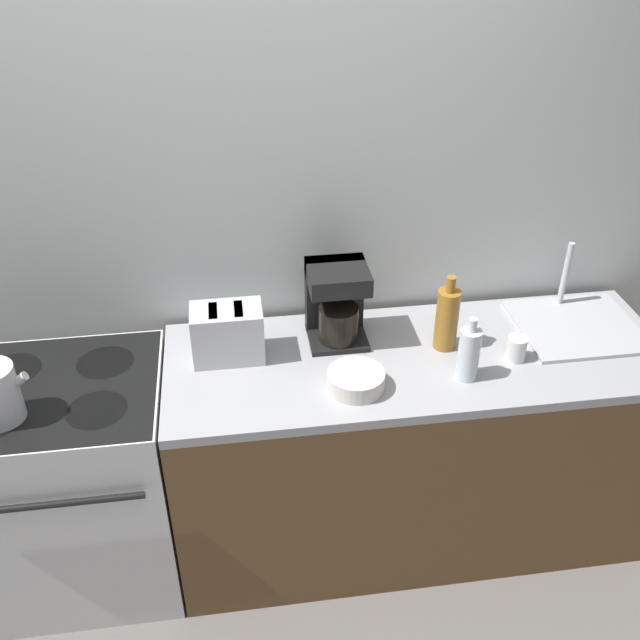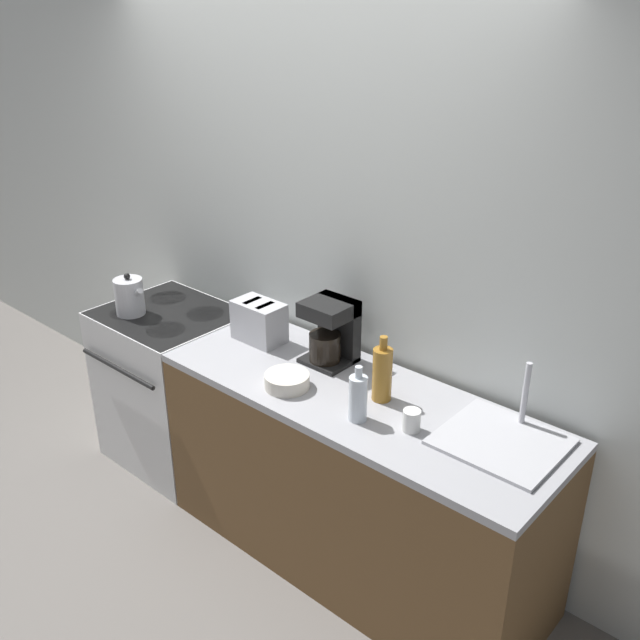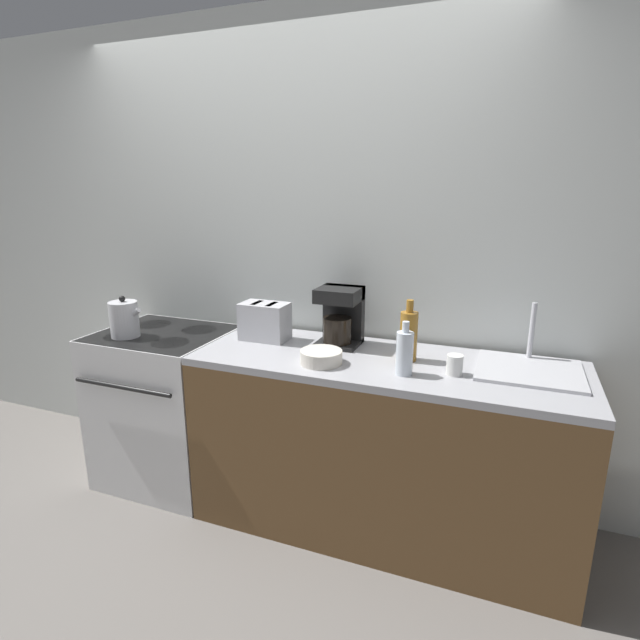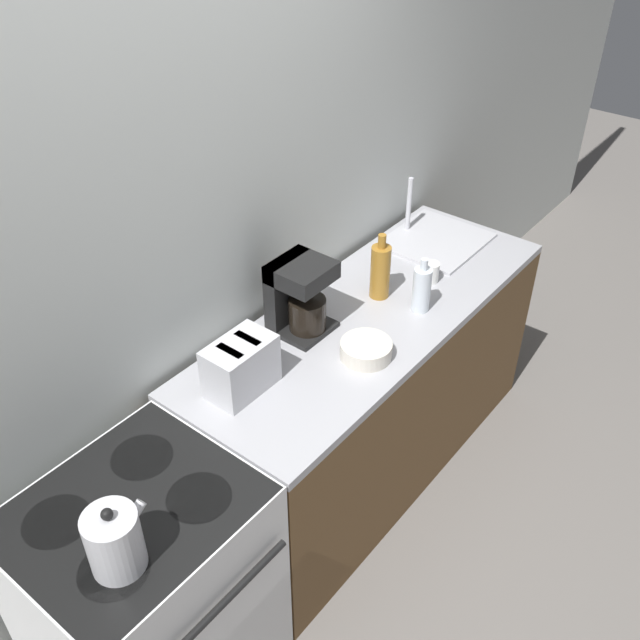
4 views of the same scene
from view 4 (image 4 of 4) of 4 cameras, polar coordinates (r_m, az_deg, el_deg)
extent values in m
plane|color=slate|center=(3.09, 1.36, -20.93)|extent=(12.00, 12.00, 0.00)
cube|color=silver|center=(2.52, -11.16, 4.60)|extent=(8.00, 0.05, 2.60)
cube|color=silver|center=(2.61, -13.41, -20.66)|extent=(0.71, 0.62, 0.90)
cube|color=black|center=(2.26, -14.99, -14.56)|extent=(0.70, 0.61, 0.02)
cylinder|color=black|center=(2.14, -16.13, -18.76)|extent=(0.20, 0.20, 0.01)
cylinder|color=black|center=(2.25, -9.64, -13.91)|extent=(0.20, 0.20, 0.01)
cylinder|color=black|center=(2.30, -20.29, -14.95)|extent=(0.20, 0.20, 0.01)
cylinder|color=black|center=(2.39, -14.04, -10.68)|extent=(0.20, 0.20, 0.01)
cylinder|color=black|center=(2.25, -8.37, -22.08)|extent=(0.60, 0.02, 0.02)
cube|color=brown|center=(3.23, 3.89, -5.92)|extent=(1.83, 0.65, 0.86)
cube|color=#A3A3A8|center=(2.94, 4.24, 0.54)|extent=(1.83, 0.65, 0.04)
cylinder|color=silver|center=(2.07, -16.12, -16.67)|extent=(0.15, 0.15, 0.20)
sphere|color=black|center=(1.98, -16.69, -14.67)|extent=(0.03, 0.03, 0.03)
cylinder|color=silver|center=(2.06, -14.71, -14.87)|extent=(0.09, 0.03, 0.07)
cube|color=#BCBCC1|center=(2.50, -6.36, -3.72)|extent=(0.25, 0.16, 0.20)
cube|color=black|center=(2.42, -7.23, -2.51)|extent=(0.03, 0.11, 0.01)
cube|color=black|center=(2.47, -5.81, -1.51)|extent=(0.03, 0.11, 0.01)
cube|color=black|center=(2.82, -1.40, -0.56)|extent=(0.21, 0.21, 0.02)
cube|color=black|center=(2.77, -2.63, 2.34)|extent=(0.21, 0.06, 0.30)
cube|color=black|center=(2.67, -1.48, 3.85)|extent=(0.21, 0.21, 0.07)
cylinder|color=black|center=(2.76, -1.01, 0.51)|extent=(0.15, 0.15, 0.13)
cube|color=#B7B7BC|center=(3.43, 9.27, 6.30)|extent=(0.45, 0.41, 0.01)
cylinder|color=silver|center=(3.44, 7.12, 9.10)|extent=(0.02, 0.02, 0.28)
cylinder|color=#9E6B23|center=(2.96, 4.84, 3.85)|extent=(0.08, 0.08, 0.23)
cylinder|color=#9E6B23|center=(2.88, 4.99, 6.30)|extent=(0.03, 0.03, 0.06)
cylinder|color=silver|center=(2.90, 8.13, 2.41)|extent=(0.07, 0.07, 0.19)
cylinder|color=silver|center=(2.84, 8.33, 4.42)|extent=(0.03, 0.03, 0.05)
cylinder|color=white|center=(3.11, 8.86, 3.80)|extent=(0.07, 0.07, 0.09)
cylinder|color=beige|center=(2.67, 3.70, -2.39)|extent=(0.20, 0.20, 0.06)
camera|label=1|loc=(1.53, 66.36, 8.18)|focal=40.00mm
camera|label=2|loc=(3.69, 55.24, 20.55)|focal=40.00mm
camera|label=3|loc=(2.82, 53.37, 2.49)|focal=28.00mm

